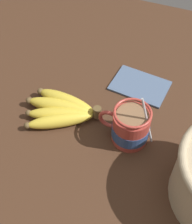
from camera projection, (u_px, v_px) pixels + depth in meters
table at (90, 132)px, 77.08cm from camera, size 118.70×118.70×2.88cm
coffee_mug at (130, 127)px, 70.86cm from camera, size 13.39×8.69×14.70cm
banana_bunch at (62, 110)px, 77.21cm from camera, size 19.60×14.29×4.22cm
napkin at (140, 86)px, 84.60cm from camera, size 15.83×11.87×0.60cm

